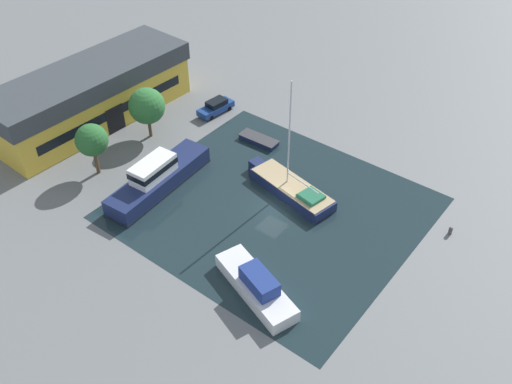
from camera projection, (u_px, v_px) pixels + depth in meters
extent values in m
plane|color=slate|center=(272.00, 208.00, 55.73)|extent=(440.00, 440.00, 0.00)
cube|color=#19282D|center=(272.00, 208.00, 55.73)|extent=(24.59, 27.04, 0.01)
cube|color=gold|center=(93.00, 103.00, 66.65)|extent=(23.97, 8.69, 4.52)
cube|color=#383D42|center=(88.00, 77.00, 64.52)|extent=(24.69, 8.95, 2.13)
cube|color=black|center=(116.00, 119.00, 65.14)|extent=(2.40, 0.15, 3.17)
cube|color=black|center=(114.00, 112.00, 64.56)|extent=(20.14, 0.77, 1.13)
cylinder|color=brown|center=(150.00, 127.00, 64.57)|extent=(0.37, 0.37, 2.45)
sphere|color=#2D6B33|center=(147.00, 106.00, 62.81)|extent=(4.07, 4.07, 4.07)
cylinder|color=brown|center=(96.00, 161.00, 59.18)|extent=(0.40, 0.40, 2.87)
sphere|color=#28602D|center=(92.00, 140.00, 57.46)|extent=(3.35, 3.35, 3.35)
cube|color=navy|center=(216.00, 108.00, 68.76)|extent=(4.88, 2.24, 0.74)
cube|color=black|center=(217.00, 103.00, 68.43)|extent=(2.60, 1.79, 0.62)
cube|color=black|center=(209.00, 107.00, 67.76)|extent=(0.19, 1.40, 0.50)
cylinder|color=black|center=(211.00, 118.00, 67.76)|extent=(0.62, 0.26, 0.60)
cylinder|color=black|center=(203.00, 113.00, 68.59)|extent=(0.62, 0.26, 0.60)
cylinder|color=black|center=(229.00, 108.00, 69.38)|extent=(0.62, 0.26, 0.60)
cylinder|color=black|center=(220.00, 104.00, 70.21)|extent=(0.62, 0.26, 0.60)
cube|color=#19234C|center=(292.00, 190.00, 57.05)|extent=(4.80, 9.93, 1.08)
cube|color=#19234C|center=(257.00, 165.00, 60.17)|extent=(1.56, 1.44, 1.08)
cube|color=tan|center=(292.00, 185.00, 56.68)|extent=(4.61, 9.54, 0.08)
cylinder|color=silver|center=(289.00, 134.00, 53.46)|extent=(0.16, 0.16, 11.27)
cylinder|color=silver|center=(303.00, 183.00, 55.12)|extent=(0.96, 4.23, 0.12)
cube|color=#236647|center=(311.00, 196.00, 55.03)|extent=(2.47, 2.47, 0.30)
cube|color=#19234C|center=(159.00, 180.00, 57.66)|extent=(12.92, 4.07, 1.79)
cube|color=black|center=(160.00, 186.00, 58.14)|extent=(13.05, 4.15, 0.18)
cube|color=white|center=(153.00, 169.00, 56.10)|extent=(4.99, 2.61, 1.81)
cube|color=black|center=(153.00, 168.00, 55.98)|extent=(5.09, 2.68, 0.58)
cube|color=#19234C|center=(259.00, 140.00, 64.26)|extent=(1.76, 4.53, 0.50)
cube|color=#333338|center=(259.00, 138.00, 64.07)|extent=(1.86, 4.71, 0.08)
cube|color=silver|center=(256.00, 287.00, 47.14)|extent=(5.35, 9.26, 1.27)
cube|color=navy|center=(259.00, 281.00, 45.98)|extent=(2.88, 3.96, 1.29)
cylinder|color=#47474C|center=(450.00, 232.00, 52.79)|extent=(0.35, 0.35, 0.51)
sphere|color=#47474C|center=(451.00, 229.00, 52.55)|extent=(0.39, 0.39, 0.39)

